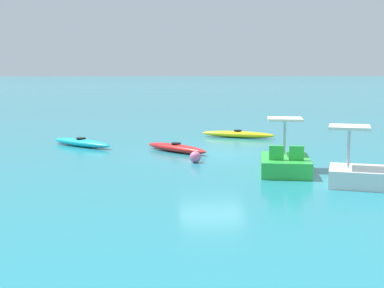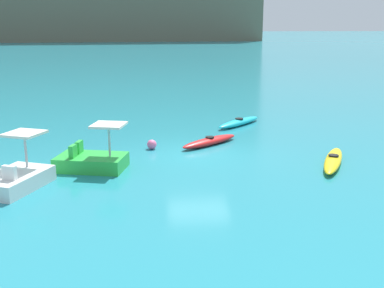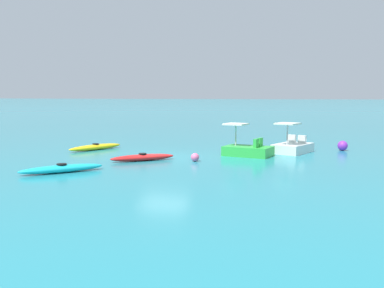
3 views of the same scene
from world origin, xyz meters
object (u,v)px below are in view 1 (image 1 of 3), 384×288
(kayak_cyan, at_px, (81,143))
(buoy_pink, at_px, (195,157))
(kayak_red, at_px, (176,148))
(pedal_boat_green, at_px, (285,162))
(kayak_yellow, at_px, (238,134))
(pedal_boat_white, at_px, (373,175))

(kayak_cyan, bearing_deg, buoy_pink, -135.14)
(kayak_red, xyz_separation_m, pedal_boat_green, (-4.61, -3.14, 0.17))
(kayak_yellow, relative_size, pedal_boat_white, 1.26)
(kayak_yellow, bearing_deg, buoy_pink, 157.87)
(kayak_red, distance_m, pedal_boat_green, 5.58)
(pedal_boat_white, bearing_deg, kayak_yellow, 9.18)
(kayak_yellow, distance_m, kayak_red, 5.35)
(kayak_cyan, distance_m, buoy_pink, 6.28)
(kayak_yellow, xyz_separation_m, kayak_cyan, (-2.28, 7.17, 0.00))
(kayak_yellow, relative_size, buoy_pink, 8.76)
(kayak_red, bearing_deg, kayak_yellow, -37.42)
(kayak_red, bearing_deg, pedal_boat_white, -143.48)
(pedal_boat_green, xyz_separation_m, pedal_boat_white, (-2.19, -1.90, 0.00))
(kayak_cyan, xyz_separation_m, pedal_boat_green, (-6.58, -7.06, 0.17))
(pedal_boat_white, distance_m, buoy_pink, 6.25)
(kayak_yellow, relative_size, kayak_red, 1.24)
(kayak_cyan, height_order, pedal_boat_white, pedal_boat_white)
(pedal_boat_green, bearing_deg, pedal_boat_white, -139.05)
(kayak_yellow, height_order, pedal_boat_green, pedal_boat_green)
(kayak_yellow, distance_m, buoy_pink, 7.27)
(kayak_yellow, xyz_separation_m, buoy_pink, (-6.74, 2.74, 0.04))
(pedal_boat_white, xyz_separation_m, buoy_pink, (4.31, 4.53, -0.14))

